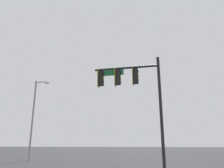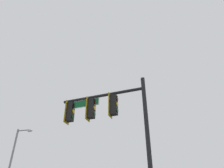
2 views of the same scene
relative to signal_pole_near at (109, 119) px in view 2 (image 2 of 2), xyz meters
name	(u,v)px [view 2 (image 2 of 2)]	position (x,y,z in m)	size (l,w,h in m)	color
signal_pole_near	(109,119)	(0.00, 0.00, 0.00)	(4.71, 0.70, 7.48)	black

